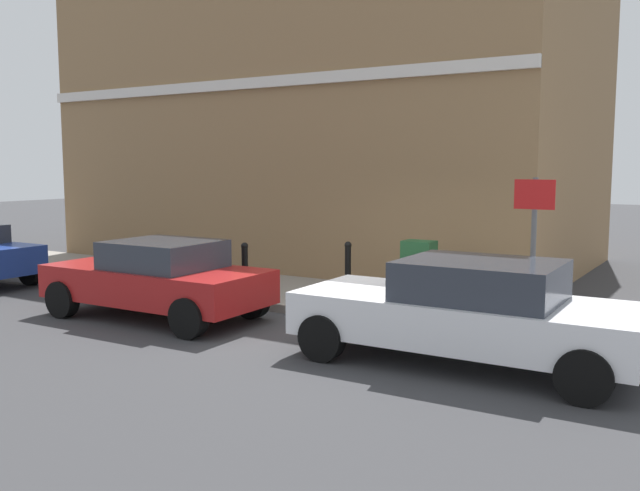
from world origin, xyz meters
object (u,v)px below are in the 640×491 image
Objects in this scene: car_white at (468,311)px; utility_cabinet at (419,275)px; car_red at (158,278)px; bollard_near_cabinet at (348,267)px; street_sign at (534,231)px; bollard_far_kerb at (245,268)px.

car_white is 3.91× the size of utility_cabinet.
bollard_near_cabinet is (2.86, -2.11, 0.00)m from car_red.
car_white is at bearing 168.14° from street_sign.
car_white is at bearing -128.81° from bollard_near_cabinet.
car_white reaches higher than bollard_near_cabinet.
car_white is at bearing -107.27° from bollard_far_kerb.
car_white is 5.48m from car_red.
bollard_far_kerb is (1.53, 4.92, -0.02)m from car_white.
car_white is 2.00m from street_sign.
street_sign is (1.73, -0.36, 0.94)m from car_white.
street_sign is at bearing -87.82° from bollard_far_kerb.
street_sign is at bearing -104.63° from bollard_near_cabinet.
street_sign reaches higher than bollard_near_cabinet.
car_red is at bearing 143.60° from bollard_near_cabinet.
car_white reaches higher than car_red.
bollard_far_kerb is (-1.17, 1.56, 0.00)m from bollard_near_cabinet.
car_white is 1.95× the size of street_sign.
utility_cabinet is at bearing 68.55° from street_sign.
bollard_near_cabinet is at bearing -127.77° from car_red.
car_white is 3.20m from utility_cabinet.
bollard_near_cabinet is at bearing -53.02° from bollard_far_kerb.
car_red reaches higher than bollard_far_kerb.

